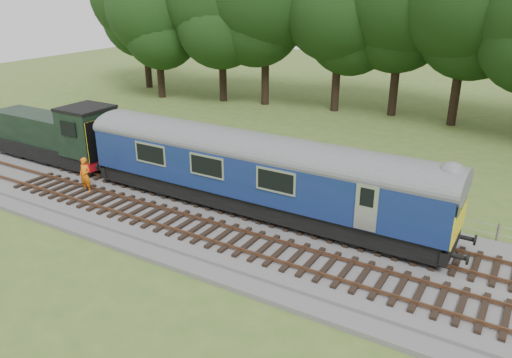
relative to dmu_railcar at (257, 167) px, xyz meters
The scene contains 9 objects.
ground 5.18m from the dmu_railcar, 18.20° to the right, with size 120.00×120.00×0.00m, color #406123.
ballast 5.10m from the dmu_railcar, 18.20° to the right, with size 70.00×7.00×0.35m, color #4C4C4F.
track_north 4.79m from the dmu_railcar, ahead, with size 67.20×2.40×0.21m.
track_south 5.65m from the dmu_railcar, 35.17° to the right, with size 67.20×2.40×0.21m.
fence 5.88m from the dmu_railcar, 36.06° to the left, with size 64.00×0.12×1.00m, color #6B6054, non-canonical shape.
tree_line 21.20m from the dmu_railcar, 78.32° to the left, with size 70.00×8.00×18.00m, color black, non-canonical shape.
dmu_railcar is the anchor object (origin of this frame).
shunter_loco 13.94m from the dmu_railcar, behind, with size 8.92×2.60×3.38m.
worker 9.26m from the dmu_railcar, 163.89° to the right, with size 0.69×0.45×1.88m, color orange.
Camera 1 is at (6.84, -17.24, 10.62)m, focal length 35.00 mm.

